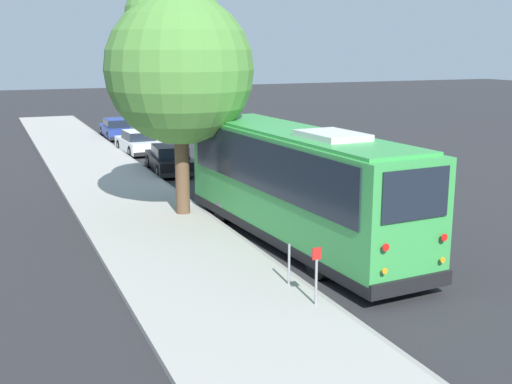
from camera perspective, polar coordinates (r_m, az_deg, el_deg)
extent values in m
plane|color=#28282B|center=(19.89, 4.90, -4.45)|extent=(160.00, 160.00, 0.00)
cube|color=#A3A099|center=(18.37, -6.71, -5.71)|extent=(80.00, 4.25, 0.15)
cube|color=gray|center=(19.06, -0.35, -4.93)|extent=(80.00, 0.14, 0.15)
cube|color=green|center=(19.36, 3.54, 0.69)|extent=(10.86, 3.03, 3.09)
cube|color=black|center=(19.70, 3.48, -3.31)|extent=(10.92, 3.08, 0.28)
cube|color=black|center=(19.23, 3.57, 2.67)|extent=(9.99, 3.06, 1.49)
cube|color=black|center=(23.99, -2.93, 4.69)|extent=(0.16, 2.06, 1.56)
cube|color=black|center=(14.89, 14.04, -0.22)|extent=(0.15, 1.89, 1.19)
cube|color=black|center=(23.90, -2.95, 6.40)|extent=(0.15, 1.70, 0.22)
cube|color=green|center=(19.10, 3.60, 5.34)|extent=(10.19, 2.77, 0.10)
cube|color=silver|center=(17.47, 6.78, 4.98)|extent=(2.05, 1.46, 0.20)
cube|color=black|center=(24.39, -2.90, -0.07)|extent=(0.25, 2.38, 0.36)
cube|color=black|center=(15.49, 13.68, -8.04)|extent=(0.25, 2.38, 0.36)
cylinder|color=red|center=(14.59, 11.47, -4.85)|extent=(0.04, 0.18, 0.18)
cylinder|color=orange|center=(14.76, 11.37, -6.90)|extent=(0.04, 0.14, 0.14)
cylinder|color=red|center=(15.66, 16.39, -3.90)|extent=(0.04, 0.18, 0.18)
cylinder|color=orange|center=(15.82, 16.27, -5.83)|extent=(0.04, 0.14, 0.14)
cube|color=white|center=(24.10, -4.68, 0.17)|extent=(0.06, 0.32, 0.18)
cube|color=white|center=(24.72, -1.29, 0.53)|extent=(0.06, 0.32, 0.18)
cube|color=black|center=(23.12, -5.62, 5.08)|extent=(0.07, 0.10, 0.24)
cylinder|color=black|center=(21.97, -2.99, -1.36)|extent=(1.05, 0.36, 1.03)
cylinder|color=slate|center=(21.97, -2.99, -1.36)|extent=(0.48, 0.35, 0.47)
cylinder|color=black|center=(22.85, 1.72, -0.80)|extent=(1.05, 0.36, 1.03)
cylinder|color=slate|center=(22.85, 1.72, -0.80)|extent=(0.48, 0.35, 0.47)
cylinder|color=black|center=(16.71, 5.62, -5.98)|extent=(1.05, 0.36, 1.03)
cylinder|color=slate|center=(16.71, 5.62, -5.98)|extent=(0.48, 0.35, 0.47)
cylinder|color=black|center=(17.84, 11.23, -4.95)|extent=(1.05, 0.36, 1.03)
cylinder|color=slate|center=(17.84, 11.23, -4.95)|extent=(0.48, 0.35, 0.47)
cube|color=black|center=(31.15, -7.65, 2.67)|extent=(4.52, 2.08, 0.63)
cube|color=black|center=(30.95, -7.64, 3.64)|extent=(2.20, 1.66, 0.48)
cube|color=black|center=(30.91, -7.65, 4.08)|extent=(2.11, 1.61, 0.05)
cube|color=black|center=(33.35, -8.35, 2.93)|extent=(0.22, 1.67, 0.20)
cube|color=black|center=(29.05, -6.82, 1.53)|extent=(0.22, 1.67, 0.20)
cylinder|color=black|center=(32.40, -9.47, 2.72)|extent=(0.65, 0.25, 0.64)
cylinder|color=slate|center=(32.40, -9.47, 2.72)|extent=(0.30, 0.24, 0.29)
cylinder|color=black|center=(32.67, -6.74, 2.88)|extent=(0.65, 0.25, 0.64)
cylinder|color=slate|center=(32.67, -6.74, 2.88)|extent=(0.30, 0.24, 0.29)
cylinder|color=black|center=(29.70, -8.63, 1.84)|extent=(0.65, 0.25, 0.64)
cylinder|color=slate|center=(29.70, -8.63, 1.84)|extent=(0.30, 0.24, 0.29)
cylinder|color=black|center=(30.00, -5.67, 2.03)|extent=(0.65, 0.25, 0.64)
cylinder|color=slate|center=(30.00, -5.67, 2.03)|extent=(0.30, 0.24, 0.29)
cube|color=silver|center=(37.05, -10.42, 4.16)|extent=(4.21, 1.88, 0.62)
cube|color=black|center=(36.87, -10.41, 4.99)|extent=(2.02, 1.56, 0.48)
cube|color=silver|center=(36.84, -10.43, 5.35)|extent=(1.94, 1.52, 0.05)
cube|color=black|center=(39.09, -11.21, 4.26)|extent=(0.15, 1.66, 0.20)
cube|color=black|center=(35.08, -9.51, 3.37)|extent=(0.15, 1.66, 0.20)
cylinder|color=black|center=(38.14, -12.06, 4.10)|extent=(0.64, 0.22, 0.63)
cylinder|color=slate|center=(38.14, -12.06, 4.10)|extent=(0.29, 0.23, 0.28)
cylinder|color=black|center=(38.53, -9.79, 4.28)|extent=(0.64, 0.22, 0.63)
cylinder|color=slate|center=(38.53, -9.79, 4.28)|extent=(0.29, 0.23, 0.28)
cylinder|color=black|center=(35.63, -11.08, 3.55)|extent=(0.64, 0.22, 0.63)
cylinder|color=slate|center=(35.63, -11.08, 3.55)|extent=(0.29, 0.23, 0.28)
cylinder|color=black|center=(36.03, -8.66, 3.74)|extent=(0.64, 0.22, 0.63)
cylinder|color=slate|center=(36.03, -8.66, 3.74)|extent=(0.29, 0.23, 0.28)
cube|color=navy|center=(43.57, -12.30, 5.34)|extent=(4.45, 1.76, 0.62)
cube|color=black|center=(43.39, -12.30, 6.04)|extent=(2.13, 1.48, 0.48)
cube|color=navy|center=(43.37, -12.32, 6.35)|extent=(2.04, 1.44, 0.05)
cube|color=black|center=(45.78, -12.75, 5.40)|extent=(0.12, 1.60, 0.20)
cube|color=black|center=(41.42, -11.77, 4.70)|extent=(0.12, 1.60, 0.20)
cylinder|color=black|center=(44.85, -13.53, 5.28)|extent=(0.63, 0.22, 0.63)
cylinder|color=slate|center=(44.85, -13.53, 5.28)|extent=(0.29, 0.23, 0.28)
cylinder|color=black|center=(45.08, -11.64, 5.41)|extent=(0.63, 0.22, 0.63)
cylinder|color=slate|center=(45.08, -11.64, 5.41)|extent=(0.29, 0.23, 0.28)
cylinder|color=black|center=(42.11, -12.98, 4.85)|extent=(0.63, 0.22, 0.63)
cylinder|color=slate|center=(42.11, -12.98, 4.85)|extent=(0.29, 0.23, 0.28)
cylinder|color=black|center=(42.36, -10.97, 4.98)|extent=(0.63, 0.22, 0.63)
cylinder|color=slate|center=(42.36, -10.97, 4.98)|extent=(0.29, 0.23, 0.28)
cylinder|color=brown|center=(22.45, -6.58, 2.12)|extent=(0.50, 0.50, 3.21)
sphere|color=#4C8438|center=(22.09, -6.81, 10.76)|extent=(5.05, 5.05, 5.05)
sphere|color=#528F3C|center=(22.70, -7.39, 14.94)|extent=(3.28, 3.28, 3.28)
cylinder|color=gray|center=(14.66, 5.37, -7.99)|extent=(0.06, 0.06, 1.08)
cube|color=red|center=(14.44, 5.42, -5.47)|extent=(0.02, 0.22, 0.28)
cylinder|color=gray|center=(15.84, 2.95, -6.43)|extent=(0.06, 0.06, 1.03)
cube|color=silver|center=(20.17, 13.24, -4.50)|extent=(2.40, 0.14, 0.01)
cube|color=silver|center=(25.07, 5.17, -0.83)|extent=(2.40, 0.14, 0.01)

